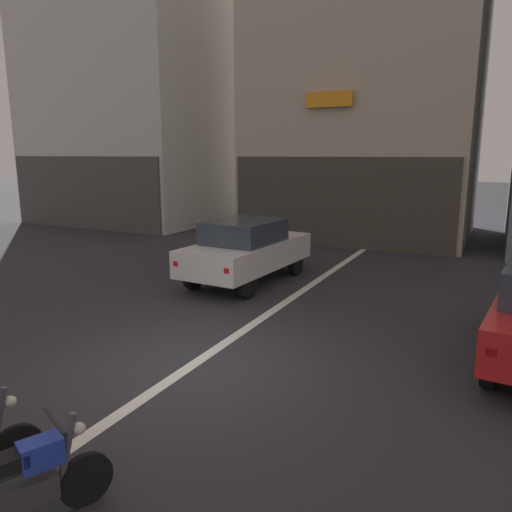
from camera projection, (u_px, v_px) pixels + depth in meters
name	position (u px, v px, depth m)	size (l,w,h in m)	color
ground_plane	(194.00, 364.00, 7.74)	(120.00, 120.00, 0.00)	#2B2B30
lane_centre_line	(319.00, 279.00, 12.99)	(0.20, 18.00, 0.01)	silver
building_corner_left	(143.00, 63.00, 24.31)	(8.75, 8.98, 15.54)	silver
car_white_crossing_near	(246.00, 249.00, 12.56)	(2.00, 4.20, 1.64)	black
motorcycle_blue_row_left_mid	(20.00, 486.00, 4.21)	(0.78, 1.55, 0.98)	black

